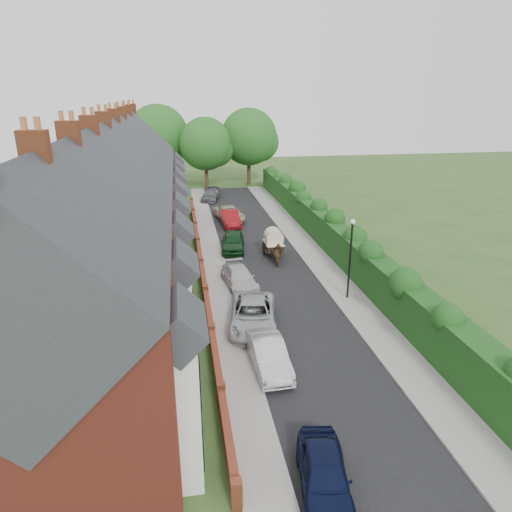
# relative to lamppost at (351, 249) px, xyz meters

# --- Properties ---
(ground) EXTENTS (140.00, 140.00, 0.00)m
(ground) POSITION_rel_lamppost_xyz_m (-3.40, -4.00, -3.30)
(ground) COLOR #2D4C1E
(ground) RESTS_ON ground
(road) EXTENTS (6.00, 58.00, 0.02)m
(road) POSITION_rel_lamppost_xyz_m (-3.90, 7.00, -3.29)
(road) COLOR black
(road) RESTS_ON ground
(pavement_hedge_side) EXTENTS (2.20, 58.00, 0.12)m
(pavement_hedge_side) POSITION_rel_lamppost_xyz_m (0.20, 7.00, -3.24)
(pavement_hedge_side) COLOR gray
(pavement_hedge_side) RESTS_ON ground
(pavement_house_side) EXTENTS (1.70, 58.00, 0.12)m
(pavement_house_side) POSITION_rel_lamppost_xyz_m (-7.75, 7.00, -3.24)
(pavement_house_side) COLOR gray
(pavement_house_side) RESTS_ON ground
(kerb_hedge_side) EXTENTS (0.18, 58.00, 0.13)m
(kerb_hedge_side) POSITION_rel_lamppost_xyz_m (-0.85, 7.00, -3.23)
(kerb_hedge_side) COLOR gray
(kerb_hedge_side) RESTS_ON ground
(kerb_house_side) EXTENTS (0.18, 58.00, 0.13)m
(kerb_house_side) POSITION_rel_lamppost_xyz_m (-6.95, 7.00, -3.23)
(kerb_house_side) COLOR gray
(kerb_house_side) RESTS_ON ground
(hedge) EXTENTS (2.10, 58.00, 2.85)m
(hedge) POSITION_rel_lamppost_xyz_m (2.00, 7.00, -1.70)
(hedge) COLOR #113711
(hedge) RESTS_ON ground
(terrace_row) EXTENTS (9.05, 40.50, 11.50)m
(terrace_row) POSITION_rel_lamppost_xyz_m (-14.27, 5.98, 1.18)
(terrace_row) COLOR maroon
(terrace_row) RESTS_ON ground
(garden_wall_row) EXTENTS (0.35, 40.35, 1.10)m
(garden_wall_row) POSITION_rel_lamppost_xyz_m (-8.75, 6.00, -2.84)
(garden_wall_row) COLOR brown
(garden_wall_row) RESTS_ON ground
(lamppost) EXTENTS (0.32, 0.32, 5.16)m
(lamppost) POSITION_rel_lamppost_xyz_m (0.00, 0.00, 0.00)
(lamppost) COLOR black
(lamppost) RESTS_ON ground
(tree_far_left) EXTENTS (7.14, 6.80, 9.29)m
(tree_far_left) POSITION_rel_lamppost_xyz_m (-6.05, 36.08, 2.41)
(tree_far_left) COLOR #332316
(tree_far_left) RESTS_ON ground
(tree_far_right) EXTENTS (7.98, 7.60, 10.31)m
(tree_far_right) POSITION_rel_lamppost_xyz_m (-0.01, 38.08, 3.02)
(tree_far_right) COLOR #332316
(tree_far_right) RESTS_ON ground
(tree_far_back) EXTENTS (8.40, 8.00, 10.82)m
(tree_far_back) POSITION_rel_lamppost_xyz_m (-11.99, 39.08, 3.32)
(tree_far_back) COLOR #332316
(tree_far_back) RESTS_ON ground
(car_navy) EXTENTS (2.24, 4.18, 1.35)m
(car_navy) POSITION_rel_lamppost_xyz_m (-5.89, -13.80, -2.62)
(car_navy) COLOR black
(car_navy) RESTS_ON ground
(car_silver_a) EXTENTS (1.65, 4.27, 1.39)m
(car_silver_a) POSITION_rel_lamppost_xyz_m (-6.30, -6.60, -2.60)
(car_silver_a) COLOR silver
(car_silver_a) RESTS_ON ground
(car_silver_b) EXTENTS (3.33, 5.69, 1.49)m
(car_silver_b) POSITION_rel_lamppost_xyz_m (-6.40, -2.60, -2.55)
(car_silver_b) COLOR #B0B3B8
(car_silver_b) RESTS_ON ground
(car_white) EXTENTS (2.35, 4.64, 1.29)m
(car_white) POSITION_rel_lamppost_xyz_m (-6.40, 3.00, -2.65)
(car_white) COLOR beige
(car_white) RESTS_ON ground
(car_green) EXTENTS (2.41, 4.68, 1.52)m
(car_green) POSITION_rel_lamppost_xyz_m (-5.93, 10.41, -2.54)
(car_green) COLOR black
(car_green) RESTS_ON ground
(car_red) EXTENTS (1.82, 4.57, 1.48)m
(car_red) POSITION_rel_lamppost_xyz_m (-5.36, 17.80, -2.56)
(car_red) COLOR maroon
(car_red) RESTS_ON ground
(car_beige) EXTENTS (3.09, 5.25, 1.37)m
(car_beige) POSITION_rel_lamppost_xyz_m (-5.20, 19.80, -2.61)
(car_beige) COLOR tan
(car_beige) RESTS_ON ground
(car_grey) EXTENTS (2.84, 4.78, 1.30)m
(car_grey) POSITION_rel_lamppost_xyz_m (-6.40, 29.00, -2.65)
(car_grey) COLOR #55575C
(car_grey) RESTS_ON ground
(car_black) EXTENTS (2.44, 4.07, 1.30)m
(car_black) POSITION_rel_lamppost_xyz_m (-6.09, 31.00, -2.65)
(car_black) COLOR black
(car_black) RESTS_ON ground
(horse) EXTENTS (0.83, 1.71, 1.42)m
(horse) POSITION_rel_lamppost_xyz_m (-2.98, 6.66, -2.59)
(horse) COLOR #4B351B
(horse) RESTS_ON ground
(horse_cart) EXTENTS (1.44, 3.17, 2.29)m
(horse_cart) POSITION_rel_lamppost_xyz_m (-2.98, 8.48, -1.99)
(horse_cart) COLOR black
(horse_cart) RESTS_ON ground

